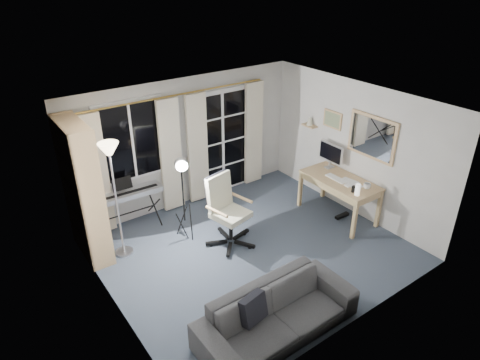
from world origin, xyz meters
The scene contains 17 objects.
floor centered at (0.00, 0.00, -0.01)m, with size 4.50×4.00×0.02m, color #313A48.
window centered at (-1.05, 1.97, 1.50)m, with size 1.20×0.08×1.40m.
french_door centered at (0.75, 1.97, 1.03)m, with size 1.32×0.09×2.11m.
curtains centered at (-0.14, 1.88, 1.09)m, with size 3.60×0.07×2.13m.
bookshelf centered at (-2.13, 1.43, 1.04)m, with size 0.37×1.03×2.20m.
torchiere_lamp centered at (-1.71, 1.14, 1.53)m, with size 0.38×0.38×1.90m.
keyboard_piano centered at (-1.38, 1.70, 0.68)m, with size 1.25×0.63×0.90m.
studio_light centered at (-0.72, 0.89, 1.22)m, with size 0.35×0.35×1.52m.
office_chair centered at (-0.21, 0.48, 0.70)m, with size 0.82×0.80×1.18m.
desk centered at (1.88, -0.08, 0.66)m, with size 0.71×1.40×0.75m.
monitor centered at (2.08, 0.37, 1.03)m, with size 0.18×0.54×0.47m.
desk_clutter centered at (1.82, -0.30, 0.59)m, with size 0.44×0.85×0.95m.
mug centered at (1.98, -0.58, 0.81)m, with size 0.12×0.10×0.12m, color silver.
wall_mirror centered at (2.22, -0.35, 1.55)m, with size 0.04×0.94×0.74m.
framed_print centered at (2.23, 0.55, 1.60)m, with size 0.03×0.42×0.32m.
wall_shelf centered at (2.16, 1.05, 1.41)m, with size 0.16×0.30×0.18m.
sofa centered at (-0.80, -1.55, 0.41)m, with size 2.08×0.61×0.81m.
Camera 1 is at (-3.46, -4.45, 4.19)m, focal length 32.00 mm.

